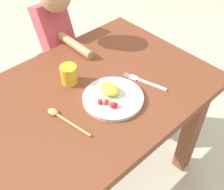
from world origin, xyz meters
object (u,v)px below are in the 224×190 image
(plate, at_px, (112,96))
(person, at_px, (59,58))
(fork, at_px, (144,82))
(drinking_cup, at_px, (69,74))
(spoon, at_px, (62,117))

(plate, bearing_deg, person, 79.30)
(fork, height_order, drinking_cup, drinking_cup)
(plate, height_order, person, person)
(fork, xyz_separation_m, person, (-0.07, 0.61, -0.17))
(fork, height_order, person, person)
(fork, bearing_deg, spoon, 63.17)
(spoon, height_order, person, person)
(drinking_cup, distance_m, person, 0.47)
(spoon, bearing_deg, plate, -113.75)
(plate, relative_size, spoon, 1.16)
(plate, relative_size, fork, 1.23)
(plate, distance_m, drinking_cup, 0.22)
(plate, distance_m, person, 0.63)
(plate, height_order, spoon, plate)
(drinking_cup, bearing_deg, plate, -72.40)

